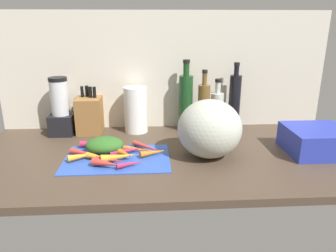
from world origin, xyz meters
TOP-DOWN VIEW (x-y plane):
  - ground_plane at (0.00, 0.00)cm, footprint 170.00×80.00cm
  - wall_back at (0.00, 38.50)cm, footprint 170.00×3.00cm
  - cutting_board at (-21.87, -5.57)cm, footprint 43.42×28.66cm
  - carrot_0 at (-30.48, 6.48)cm, footprint 17.73×4.01cm
  - carrot_1 at (-20.72, -8.89)cm, footprint 14.93×7.05cm
  - carrot_2 at (-12.94, -0.26)cm, footprint 13.94×6.59cm
  - carrot_3 at (-34.47, -3.96)cm, footprint 15.50×9.76cm
  - carrot_4 at (-24.91, -14.74)cm, footprint 12.41×7.52cm
  - carrot_5 at (-34.98, -5.98)cm, footprint 13.63×8.24cm
  - carrot_6 at (-9.17, 2.17)cm, footprint 13.76×13.15cm
  - carrot_7 at (-18.19, -2.00)cm, footprint 14.69×7.92cm
  - carrot_8 at (-19.14, -5.38)cm, footprint 10.29×10.37cm
  - carrot_9 at (-15.92, -14.55)cm, footprint 10.94×5.78cm
  - carrot_10 at (-28.27, -8.23)cm, footprint 13.20×8.50cm
  - carrot_11 at (-6.50, -4.09)cm, footprint 12.29×6.55cm
  - carrot_12 at (-24.34, -10.59)cm, footprint 11.23×5.05cm
  - carrot_greens_pile at (-27.49, -0.16)cm, footprint 16.23×12.49cm
  - winter_squash at (16.60, -4.64)cm, footprint 26.64×25.61cm
  - knife_block at (-38.59, 31.10)cm, footprint 12.28×16.34cm
  - blender_appliance at (-52.10, 27.67)cm, footprint 11.60×11.60cm
  - paper_towel_roll at (-15.01, 29.50)cm, footprint 11.71×11.71cm
  - bottle_0 at (10.70, 30.19)cm, footprint 7.08×7.08cm
  - bottle_1 at (19.46, 26.80)cm, footprint 6.00×6.00cm
  - bottle_2 at (27.17, 30.60)cm, footprint 6.68×6.68cm
  - bottle_3 at (36.06, 29.83)cm, footprint 5.95×5.95cm
  - dish_rack at (63.98, -3.37)cm, footprint 25.70×23.83cm

SIDE VIEW (x-z plane):
  - ground_plane at x=0.00cm, z-range -3.00..0.00cm
  - cutting_board at x=-21.87cm, z-range 0.00..0.80cm
  - carrot_2 at x=-12.94cm, z-range 0.80..2.85cm
  - carrot_9 at x=-15.92cm, z-range 0.80..2.98cm
  - carrot_6 at x=-9.17cm, z-range 0.80..3.07cm
  - carrot_12 at x=-24.34cm, z-range 0.80..3.24cm
  - carrot_11 at x=-6.50cm, z-range 0.80..3.33cm
  - carrot_10 at x=-28.27cm, z-range 0.80..3.36cm
  - carrot_3 at x=-34.47cm, z-range 0.80..3.36cm
  - carrot_5 at x=-34.98cm, z-range 0.80..3.61cm
  - carrot_7 at x=-18.19cm, z-range 0.80..3.66cm
  - carrot_0 at x=-30.48cm, z-range 0.80..3.72cm
  - carrot_4 at x=-24.91cm, z-range 0.80..4.00cm
  - carrot_1 at x=-20.72cm, z-range 0.80..4.26cm
  - carrot_8 at x=-19.14cm, z-range 0.80..4.31cm
  - carrot_greens_pile at x=-27.49cm, z-range 0.80..7.67cm
  - dish_rack at x=63.98cm, z-range 0.00..10.90cm
  - knife_block at x=-38.59cm, z-range -2.54..21.04cm
  - bottle_2 at x=27.17cm, z-range -2.79..24.05cm
  - paper_towel_roll at x=-15.01cm, z-range 0.00..23.31cm
  - winter_squash at x=16.60cm, z-range 0.00..24.46cm
  - blender_appliance at x=-52.10cm, z-range -1.99..26.98cm
  - bottle_1 at x=19.46cm, z-range -3.02..29.04cm
  - bottle_3 at x=36.06cm, z-range -2.49..32.67cm
  - bottle_0 at x=10.70cm, z-range -2.97..33.67cm
  - wall_back at x=0.00cm, z-range 0.00..60.00cm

